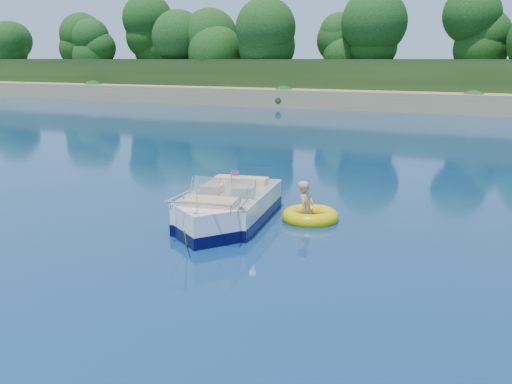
% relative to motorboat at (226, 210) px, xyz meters
% --- Properties ---
extents(ground, '(160.00, 160.00, 0.00)m').
position_rel_motorboat_xyz_m(ground, '(0.36, -2.07, -0.34)').
color(ground, '#092141').
rests_on(ground, ground).
extents(shoreline, '(170.00, 59.00, 6.00)m').
position_rel_motorboat_xyz_m(shoreline, '(0.36, 61.71, 0.64)').
color(shoreline, '#8C7851').
rests_on(shoreline, ground).
extents(treeline, '(150.00, 7.12, 8.19)m').
position_rel_motorboat_xyz_m(treeline, '(0.40, 38.95, 5.21)').
color(treeline, black).
rests_on(treeline, ground).
extents(motorboat, '(2.48, 5.20, 1.75)m').
position_rel_motorboat_xyz_m(motorboat, '(0.00, 0.00, 0.00)').
color(motorboat, white).
rests_on(motorboat, ground).
extents(tow_tube, '(1.70, 1.70, 0.39)m').
position_rel_motorboat_xyz_m(tow_tube, '(1.78, 1.22, -0.24)').
color(tow_tube, '#E6C404').
rests_on(tow_tube, ground).
extents(boy, '(0.40, 0.86, 1.67)m').
position_rel_motorboat_xyz_m(boy, '(1.68, 1.23, -0.34)').
color(boy, tan).
rests_on(boy, ground).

